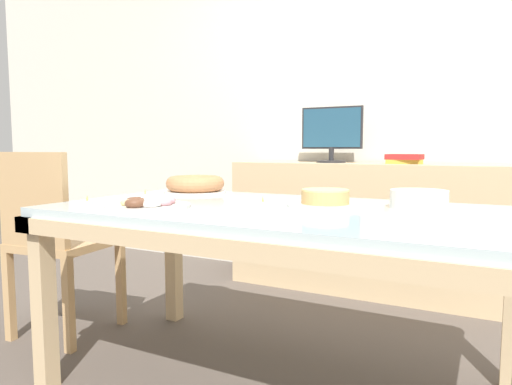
% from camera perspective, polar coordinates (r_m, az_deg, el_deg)
% --- Properties ---
extents(wall_back, '(8.00, 0.10, 2.60)m').
position_cam_1_polar(wall_back, '(3.41, 15.23, 11.14)').
color(wall_back, silver).
rests_on(wall_back, ground).
extents(dining_table, '(1.78, 0.96, 0.73)m').
position_cam_1_polar(dining_table, '(1.77, 2.72, -4.46)').
color(dining_table, silver).
rests_on(dining_table, ground).
extents(chair, '(0.46, 0.46, 0.94)m').
position_cam_1_polar(chair, '(2.50, -23.94, -4.94)').
color(chair, tan).
rests_on(chair, ground).
extents(sideboard, '(1.82, 0.44, 0.86)m').
position_cam_1_polar(sideboard, '(3.14, 13.66, -4.28)').
color(sideboard, '#D1B284').
rests_on(sideboard, ground).
extents(computer_monitor, '(0.42, 0.20, 0.38)m').
position_cam_1_polar(computer_monitor, '(3.16, 9.43, 7.13)').
color(computer_monitor, '#262628').
rests_on(computer_monitor, sideboard).
extents(book_stack, '(0.24, 0.18, 0.06)m').
position_cam_1_polar(book_stack, '(3.05, 18.07, 4.02)').
color(book_stack, '#B29933').
rests_on(book_stack, sideboard).
extents(cake_chocolate_round, '(0.30, 0.30, 0.07)m').
position_cam_1_polar(cake_chocolate_round, '(1.79, 8.65, -0.88)').
color(cake_chocolate_round, silver).
rests_on(cake_chocolate_round, dining_table).
extents(cake_golden_bundt, '(0.31, 0.31, 0.09)m').
position_cam_1_polar(cake_golden_bundt, '(2.31, -7.61, 0.96)').
color(cake_golden_bundt, silver).
rests_on(cake_golden_bundt, dining_table).
extents(pastry_platter, '(0.32, 0.32, 0.04)m').
position_cam_1_polar(pastry_platter, '(1.77, -13.26, -1.42)').
color(pastry_platter, silver).
rests_on(pastry_platter, dining_table).
extents(plate_stack, '(0.21, 0.21, 0.07)m').
position_cam_1_polar(plate_stack, '(1.81, 19.68, -0.81)').
color(plate_stack, silver).
rests_on(plate_stack, dining_table).
extents(tealight_left_edge, '(0.04, 0.04, 0.04)m').
position_cam_1_polar(tealight_left_edge, '(1.95, -20.33, -1.13)').
color(tealight_left_edge, silver).
rests_on(tealight_left_edge, dining_table).
extents(tealight_centre, '(0.04, 0.04, 0.04)m').
position_cam_1_polar(tealight_centre, '(1.79, 0.86, -1.35)').
color(tealight_centre, silver).
rests_on(tealight_centre, dining_table).
extents(tealight_near_cakes, '(0.04, 0.04, 0.04)m').
position_cam_1_polar(tealight_near_cakes, '(2.16, -13.68, -0.31)').
color(tealight_near_cakes, silver).
rests_on(tealight_near_cakes, dining_table).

